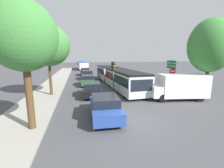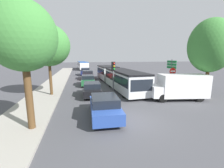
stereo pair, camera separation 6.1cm
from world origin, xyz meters
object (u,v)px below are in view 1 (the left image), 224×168
Objects in this scene: queued_car_blue at (105,107)px; queued_car_green at (88,80)px; queued_car_red at (87,75)px; queued_car_navy at (85,71)px; queued_car_black at (92,89)px; no_entry_sign at (172,77)px; tree_right_near at (211,47)px; tree_left_near at (23,37)px; city_bus_rear at (82,65)px; articulated_bus at (116,76)px; tree_left_mid at (48,46)px; traffic_light at (113,71)px; direction_sign_post at (171,68)px; white_van at (180,86)px.

queued_car_green is at bearing 4.50° from queued_car_blue.
queued_car_navy is (-0.12, 5.92, 0.01)m from queued_car_red.
queued_car_red reaches higher than queued_car_black.
no_entry_sign is at bearing -155.05° from queued_car_navy.
tree_right_near is (10.41, -3.25, 4.05)m from queued_car_black.
queued_car_navy is at bearing -157.85° from no_entry_sign.
no_entry_sign is at bearing 23.14° from tree_left_near.
city_bus_rear is at bearing 3.14° from queued_car_blue.
queued_car_blue is at bearing 12.07° from tree_left_near.
articulated_bus is 3.97× the size of queued_car_black.
city_bus_rear reaches higher than queued_car_navy.
tree_left_mid reaches higher than queued_car_black.
tree_right_near reaches higher than no_entry_sign.
tree_right_near reaches higher than articulated_bus.
queued_car_black is 2.87m from traffic_light.
tree_left_mid is (-12.00, 2.32, 2.98)m from no_entry_sign.
tree_left_mid is at bearing 161.15° from queued_car_red.
direction_sign_post is at bearing 148.06° from no_entry_sign.
queued_car_navy is 20.70m from no_entry_sign.
no_entry_sign is (7.67, -13.23, 1.11)m from queued_car_red.
queued_car_green is at bearing 179.50° from queued_car_red.
white_van is at bearing -8.23° from no_entry_sign.
queued_car_green is at bearing -106.11° from articulated_bus.
tree_left_mid is (-11.78, 3.88, 3.61)m from white_van.
queued_car_black is at bearing -178.66° from queued_car_red.
traffic_light is 0.52× the size of tree_left_near.
city_bus_rear is at bearing 84.39° from tree_left_near.
direction_sign_post is (2.11, 4.57, 1.33)m from white_van.
queued_car_blue is 1.24× the size of traffic_light.
tree_right_near is at bearing -167.81° from city_bus_rear.
queued_car_red is at bearing 123.93° from tree_right_near.
direction_sign_post is 0.50× the size of tree_right_near.
queued_car_navy is 22.05m from white_van.
queued_car_green is at bearing 3.19° from queued_car_black.
direction_sign_post reaches higher than white_van.
city_bus_rear is 33.01m from queued_car_black.
no_entry_sign is at bearing 31.33° from articulated_bus.
tree_right_near reaches higher than queued_car_blue.
queued_car_navy is 0.68× the size of tree_left_near.
white_van is at bearing -67.95° from queued_car_blue.
queued_car_green is 0.93× the size of queued_car_red.
queued_car_red is at bearing -149.88° from no_entry_sign.
no_entry_sign is at bearing -97.50° from queued_car_black.
tree_left_near is 0.95× the size of tree_left_mid.
white_van is at bearing 174.76° from tree_right_near.
city_bus_rear is at bearing 164.76° from traffic_light.
queued_car_green is 0.57× the size of tree_right_near.
no_entry_sign is (4.27, -6.41, 0.51)m from articulated_bus.
tree_right_near is (10.45, -9.12, 4.03)m from queued_car_green.
articulated_bus is 9.42m from tree_left_mid.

